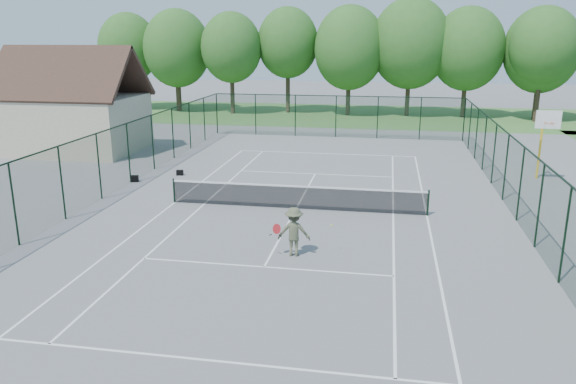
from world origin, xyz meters
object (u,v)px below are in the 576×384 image
(sports_bag_a, at_px, (134,179))
(tennis_player, at_px, (294,232))
(tennis_net, at_px, (296,196))
(basketball_goal, at_px, (545,131))

(sports_bag_a, distance_m, tennis_player, 12.77)
(tennis_net, height_order, sports_bag_a, tennis_net)
(tennis_net, bearing_deg, tennis_player, -81.59)
(tennis_net, relative_size, sports_bag_a, 27.59)
(tennis_net, xyz_separation_m, sports_bag_a, (-8.86, 3.14, -0.42))
(tennis_net, height_order, tennis_player, tennis_player)
(sports_bag_a, relative_size, tennis_player, 0.19)
(basketball_goal, xyz_separation_m, sports_bag_a, (-20.37, -3.86, -2.41))
(tennis_player, bearing_deg, sports_bag_a, 139.05)
(tennis_player, bearing_deg, basketball_goal, 48.71)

